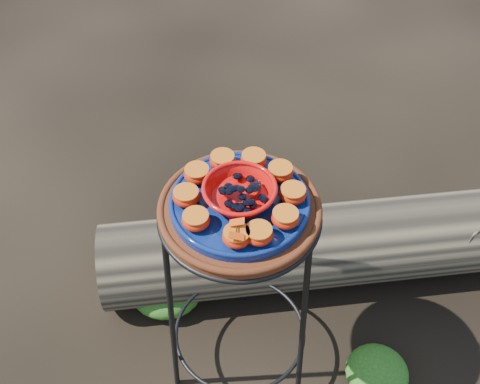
# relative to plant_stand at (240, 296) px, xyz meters

# --- Properties ---
(ground) EXTENTS (60.00, 60.00, 0.00)m
(ground) POSITION_rel_plant_stand_xyz_m (0.00, 0.00, -0.35)
(ground) COLOR black
(plant_stand) EXTENTS (0.44, 0.44, 0.70)m
(plant_stand) POSITION_rel_plant_stand_xyz_m (0.00, 0.00, 0.00)
(plant_stand) COLOR black
(plant_stand) RESTS_ON ground
(terracotta_saucer) EXTENTS (0.39, 0.39, 0.03)m
(terracotta_saucer) POSITION_rel_plant_stand_xyz_m (0.00, 0.00, 0.37)
(terracotta_saucer) COLOR #4B170C
(terracotta_saucer) RESTS_ON plant_stand
(cobalt_plate) EXTENTS (0.33, 0.33, 0.02)m
(cobalt_plate) POSITION_rel_plant_stand_xyz_m (0.00, 0.00, 0.39)
(cobalt_plate) COLOR #061754
(cobalt_plate) RESTS_ON terracotta_saucer
(red_bowl) EXTENTS (0.17, 0.17, 0.05)m
(red_bowl) POSITION_rel_plant_stand_xyz_m (0.00, 0.00, 0.43)
(red_bowl) COLOR red
(red_bowl) RESTS_ON cobalt_plate
(glass_gems) EXTENTS (0.13, 0.13, 0.02)m
(glass_gems) POSITION_rel_plant_stand_xyz_m (0.00, 0.00, 0.46)
(glass_gems) COLOR black
(glass_gems) RESTS_ON red_bowl
(orange_half_0) EXTENTS (0.06, 0.06, 0.04)m
(orange_half_0) POSITION_rel_plant_stand_xyz_m (0.00, -0.13, 0.42)
(orange_half_0) COLOR #BF1A00
(orange_half_0) RESTS_ON cobalt_plate
(orange_half_1) EXTENTS (0.06, 0.06, 0.04)m
(orange_half_1) POSITION_rel_plant_stand_xyz_m (0.05, -0.11, 0.42)
(orange_half_1) COLOR #BF1A00
(orange_half_1) RESTS_ON cobalt_plate
(orange_half_2) EXTENTS (0.06, 0.06, 0.04)m
(orange_half_2) POSITION_rel_plant_stand_xyz_m (0.11, -0.06, 0.42)
(orange_half_2) COLOR #BF1A00
(orange_half_2) RESTS_ON cobalt_plate
(orange_half_3) EXTENTS (0.06, 0.06, 0.04)m
(orange_half_3) POSITION_rel_plant_stand_xyz_m (0.12, 0.01, 0.42)
(orange_half_3) COLOR #BF1A00
(orange_half_3) RESTS_ON cobalt_plate
(orange_half_4) EXTENTS (0.06, 0.06, 0.04)m
(orange_half_4) POSITION_rel_plant_stand_xyz_m (0.09, 0.08, 0.42)
(orange_half_4) COLOR #BF1A00
(orange_half_4) RESTS_ON cobalt_plate
(orange_half_5) EXTENTS (0.06, 0.06, 0.04)m
(orange_half_5) POSITION_rel_plant_stand_xyz_m (0.03, 0.12, 0.42)
(orange_half_5) COLOR #BF1A00
(orange_half_5) RESTS_ON cobalt_plate
(orange_half_6) EXTENTS (0.06, 0.06, 0.04)m
(orange_half_6) POSITION_rel_plant_stand_xyz_m (-0.05, 0.11, 0.42)
(orange_half_6) COLOR #BF1A00
(orange_half_6) RESTS_ON cobalt_plate
(orange_half_7) EXTENTS (0.06, 0.06, 0.04)m
(orange_half_7) POSITION_rel_plant_stand_xyz_m (-0.11, 0.06, 0.42)
(orange_half_7) COLOR #BF1A00
(orange_half_7) RESTS_ON cobalt_plate
(orange_half_8) EXTENTS (0.06, 0.06, 0.04)m
(orange_half_8) POSITION_rel_plant_stand_xyz_m (-0.12, -0.01, 0.42)
(orange_half_8) COLOR #BF1A00
(orange_half_8) RESTS_ON cobalt_plate
(orange_half_9) EXTENTS (0.06, 0.06, 0.04)m
(orange_half_9) POSITION_rel_plant_stand_xyz_m (-0.09, -0.08, 0.42)
(orange_half_9) COLOR #BF1A00
(orange_half_9) RESTS_ON cobalt_plate
(butterfly) EXTENTS (0.07, 0.05, 0.01)m
(butterfly) POSITION_rel_plant_stand_xyz_m (0.00, -0.13, 0.45)
(butterfly) COLOR #DC4508
(butterfly) RESTS_ON orange_half_0
(driftwood_log) EXTENTS (1.63, 0.72, 0.30)m
(driftwood_log) POSITION_rel_plant_stand_xyz_m (0.29, 0.37, -0.20)
(driftwood_log) COLOR black
(driftwood_log) RESTS_ON ground
(foliage_left) EXTENTS (0.26, 0.26, 0.13)m
(foliage_left) POSITION_rel_plant_stand_xyz_m (-0.27, 0.21, -0.29)
(foliage_left) COLOR #1C4B18
(foliage_left) RESTS_ON ground
(foliage_right) EXTENTS (0.20, 0.20, 0.10)m
(foliage_right) POSITION_rel_plant_stand_xyz_m (0.44, -0.05, -0.30)
(foliage_right) COLOR #1C4B18
(foliage_right) RESTS_ON ground
(foliage_back) EXTENTS (0.34, 0.34, 0.17)m
(foliage_back) POSITION_rel_plant_stand_xyz_m (-0.06, 0.58, -0.26)
(foliage_back) COLOR #1C4B18
(foliage_back) RESTS_ON ground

